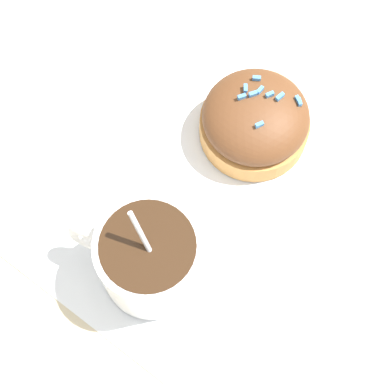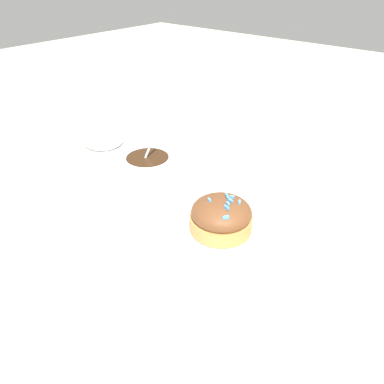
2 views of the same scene
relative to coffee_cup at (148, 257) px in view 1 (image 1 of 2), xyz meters
name	(u,v)px [view 1 (image 1 of 2)]	position (x,y,z in m)	size (l,w,h in m)	color
ground_plane	(214,207)	(0.08, -0.01, -0.04)	(3.00, 3.00, 0.00)	#C6B793
paper_napkin	(214,207)	(0.08, -0.01, -0.04)	(0.30, 0.28, 0.00)	white
coffee_cup	(148,257)	(0.00, 0.00, 0.00)	(0.08, 0.11, 0.11)	white
frosted_pastry	(255,121)	(0.16, 0.00, -0.02)	(0.10, 0.10, 0.06)	#C18442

